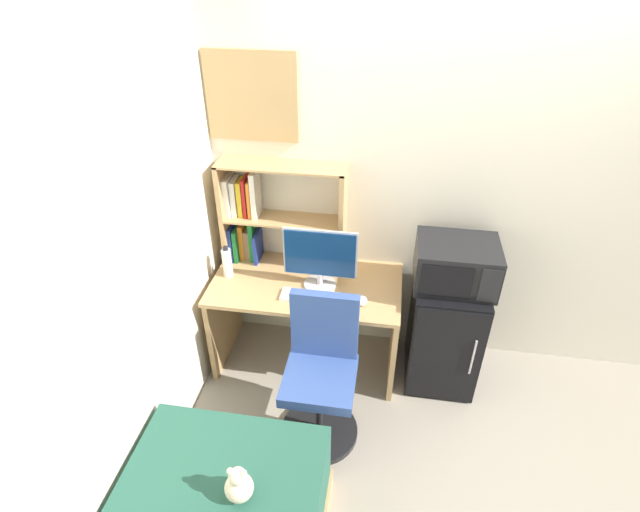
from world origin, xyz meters
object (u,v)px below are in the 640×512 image
object	(u,v)px
mini_fridge	(444,330)
teddy_bear	(239,485)
desk_chair	(321,378)
computer_mouse	(362,301)
microwave	(456,264)
hutch_bookshelf	(264,213)
monitor	(320,257)
keyboard	(311,297)
water_bottle	(227,262)
wall_corkboard	(252,97)

from	to	relation	value
mini_fridge	teddy_bear	bearing A→B (deg)	-125.19
mini_fridge	desk_chair	bearing A→B (deg)	-142.24
computer_mouse	microwave	size ratio (longest dim) A/B	0.19
hutch_bookshelf	computer_mouse	world-z (taller)	hutch_bookshelf
computer_mouse	monitor	bearing A→B (deg)	153.59
mini_fridge	monitor	bearing A→B (deg)	-177.29
microwave	keyboard	bearing A→B (deg)	-168.10
water_bottle	microwave	bearing A→B (deg)	1.29
keyboard	water_bottle	distance (m)	0.63
hutch_bookshelf	microwave	size ratio (longest dim) A/B	1.66
monitor	microwave	size ratio (longest dim) A/B	0.95
mini_fridge	wall_corkboard	xyz separation A→B (m)	(-1.34, 0.29, 1.45)
monitor	teddy_bear	bearing A→B (deg)	-96.17
wall_corkboard	keyboard	bearing A→B (deg)	-47.25
keyboard	microwave	world-z (taller)	microwave
hutch_bookshelf	teddy_bear	bearing A→B (deg)	-80.36
desk_chair	wall_corkboard	size ratio (longest dim) A/B	1.70
keyboard	mini_fridge	size ratio (longest dim) A/B	0.49
wall_corkboard	water_bottle	bearing A→B (deg)	-116.42
desk_chair	monitor	bearing A→B (deg)	99.82
microwave	computer_mouse	bearing A→B (deg)	-161.45
water_bottle	wall_corkboard	distance (m)	1.09
mini_fridge	microwave	distance (m)	0.55
keyboard	microwave	distance (m)	0.94
monitor	water_bottle	xyz separation A→B (m)	(-0.64, 0.01, -0.11)
hutch_bookshelf	wall_corkboard	world-z (taller)	wall_corkboard
mini_fridge	keyboard	bearing A→B (deg)	-168.28
keyboard	computer_mouse	bearing A→B (deg)	-0.21
hutch_bookshelf	monitor	size ratio (longest dim) A/B	1.74
keyboard	computer_mouse	xyz separation A→B (m)	(0.33, -0.00, 0.01)
monitor	computer_mouse	size ratio (longest dim) A/B	5.01
hutch_bookshelf	mini_fridge	bearing A→B (deg)	-8.97
microwave	desk_chair	distance (m)	1.10
computer_mouse	water_bottle	xyz separation A→B (m)	(-0.93, 0.16, 0.09)
monitor	keyboard	xyz separation A→B (m)	(-0.03, -0.14, -0.21)
desk_chair	wall_corkboard	xyz separation A→B (m)	(-0.57, 0.89, 1.42)
water_bottle	desk_chair	xyz separation A→B (m)	(0.74, -0.56, -0.39)
hutch_bookshelf	desk_chair	xyz separation A→B (m)	(0.52, -0.80, -0.66)
desk_chair	teddy_bear	size ratio (longest dim) A/B	4.84
desk_chair	water_bottle	bearing A→B (deg)	142.65
computer_mouse	teddy_bear	xyz separation A→B (m)	(-0.44, -1.25, -0.14)
hutch_bookshelf	computer_mouse	distance (m)	0.90
computer_mouse	wall_corkboard	distance (m)	1.44
monitor	computer_mouse	distance (m)	0.39
teddy_bear	desk_chair	bearing A→B (deg)	73.69
monitor	water_bottle	world-z (taller)	monitor
monitor	keyboard	distance (m)	0.26
microwave	wall_corkboard	xyz separation A→B (m)	(-1.34, 0.29, 0.90)
water_bottle	microwave	xyz separation A→B (m)	(1.50, 0.03, 0.13)
mini_fridge	microwave	bearing A→B (deg)	89.83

